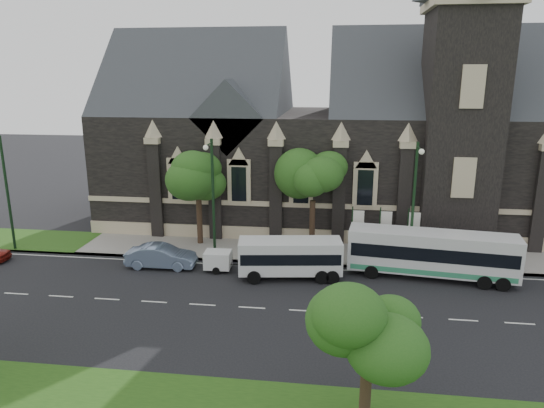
% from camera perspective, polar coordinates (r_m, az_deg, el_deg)
% --- Properties ---
extents(ground, '(160.00, 160.00, 0.00)m').
position_cam_1_polar(ground, '(29.53, -2.36, -11.96)').
color(ground, black).
rests_on(ground, ground).
extents(sidewalk, '(80.00, 5.00, 0.15)m').
position_cam_1_polar(sidewalk, '(38.14, 0.03, -5.50)').
color(sidewalk, gray).
rests_on(sidewalk, ground).
extents(museum, '(40.00, 17.70, 29.90)m').
position_cam_1_polar(museum, '(45.07, 8.09, 8.10)').
color(museum, black).
rests_on(museum, ground).
extents(tree_park_east, '(3.40, 3.40, 6.28)m').
position_cam_1_polar(tree_park_east, '(18.85, 11.77, -12.88)').
color(tree_park_east, black).
rests_on(tree_park_east, ground).
extents(tree_walk_right, '(4.08, 4.08, 7.80)m').
position_cam_1_polar(tree_walk_right, '(37.48, 5.15, 3.21)').
color(tree_walk_right, black).
rests_on(tree_walk_right, ground).
extents(tree_walk_left, '(3.91, 3.91, 7.64)m').
position_cam_1_polar(tree_walk_left, '(38.86, -8.26, 3.41)').
color(tree_walk_left, black).
rests_on(tree_walk_left, ground).
extents(street_lamp_near, '(0.36, 1.88, 9.00)m').
position_cam_1_polar(street_lamp_near, '(34.52, 16.21, 0.48)').
color(street_lamp_near, black).
rests_on(street_lamp_near, ground).
extents(street_lamp_mid, '(0.36, 1.88, 9.00)m').
position_cam_1_polar(street_lamp_mid, '(35.13, -6.95, 1.21)').
color(street_lamp_mid, black).
rests_on(street_lamp_mid, ground).
extents(street_lamp_far, '(0.36, 1.88, 9.00)m').
position_cam_1_polar(street_lamp_far, '(41.99, -28.65, 1.72)').
color(street_lamp_far, black).
rests_on(street_lamp_far, ground).
extents(banner_flag_left, '(0.90, 0.10, 4.00)m').
position_cam_1_polar(banner_flag_left, '(36.69, 9.73, -2.73)').
color(banner_flag_left, black).
rests_on(banner_flag_left, ground).
extents(banner_flag_center, '(0.90, 0.10, 4.00)m').
position_cam_1_polar(banner_flag_center, '(36.84, 12.84, -2.82)').
color(banner_flag_center, black).
rests_on(banner_flag_center, ground).
extents(banner_flag_right, '(0.90, 0.10, 4.00)m').
position_cam_1_polar(banner_flag_right, '(37.10, 15.92, -2.90)').
color(banner_flag_right, black).
rests_on(banner_flag_right, ground).
extents(tour_coach, '(11.13, 3.65, 3.19)m').
position_cam_1_polar(tour_coach, '(34.63, 18.08, -5.45)').
color(tour_coach, silver).
rests_on(tour_coach, ground).
extents(shuttle_bus, '(7.08, 3.22, 2.64)m').
position_cam_1_polar(shuttle_bus, '(33.05, 2.16, -6.06)').
color(shuttle_bus, silver).
rests_on(shuttle_bus, ground).
extents(box_trailer, '(2.65, 1.55, 1.41)m').
position_cam_1_polar(box_trailer, '(34.62, -6.31, -6.47)').
color(box_trailer, silver).
rests_on(box_trailer, ground).
extents(sedan, '(4.99, 1.86, 1.63)m').
position_cam_1_polar(sedan, '(35.88, -12.77, -5.95)').
color(sedan, slate).
rests_on(sedan, ground).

